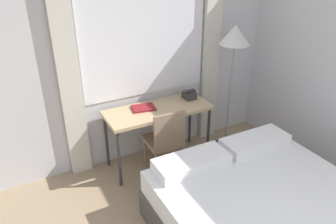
# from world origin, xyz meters

# --- Properties ---
(wall_back_with_window) EXTENTS (4.93, 0.13, 2.70)m
(wall_back_with_window) POSITION_xyz_m (0.03, 3.38, 1.35)
(wall_back_with_window) COLOR silver
(wall_back_with_window) RESTS_ON ground_plane
(desk) EXTENTS (1.28, 0.53, 0.77)m
(desk) POSITION_xyz_m (0.26, 3.04, 0.70)
(desk) COLOR tan
(desk) RESTS_ON ground_plane
(desk_chair) EXTENTS (0.41, 0.41, 0.89)m
(desk_chair) POSITION_xyz_m (0.21, 2.76, 0.51)
(desk_chair) COLOR #8C7259
(desk_chair) RESTS_ON ground_plane
(standing_lamp) EXTENTS (0.37, 0.37, 1.68)m
(standing_lamp) POSITION_xyz_m (1.27, 2.96, 1.44)
(standing_lamp) COLOR #4C4C51
(standing_lamp) RESTS_ON ground_plane
(telephone) EXTENTS (0.16, 0.16, 0.11)m
(telephone) POSITION_xyz_m (0.74, 3.12, 0.82)
(telephone) COLOR #2D2D2D
(telephone) RESTS_ON desk
(book) EXTENTS (0.30, 0.24, 0.02)m
(book) POSITION_xyz_m (0.10, 3.12, 0.78)
(book) COLOR maroon
(book) RESTS_ON desk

